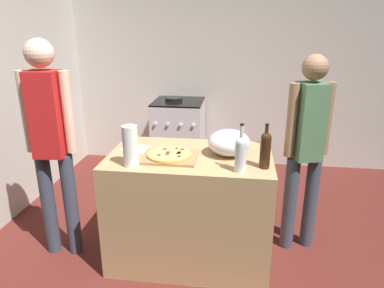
% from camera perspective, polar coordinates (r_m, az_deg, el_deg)
% --- Properties ---
extents(ground_plane, '(4.45, 3.32, 0.02)m').
position_cam_1_polar(ground_plane, '(3.73, 3.05, -10.62)').
color(ground_plane, '#511E19').
extents(kitchen_wall_rear, '(4.45, 0.10, 2.60)m').
position_cam_1_polar(kitchen_wall_rear, '(4.68, 4.79, 12.39)').
color(kitchen_wall_rear, '#BCB7AD').
rests_on(kitchen_wall_rear, ground_plane).
extents(kitchen_wall_left, '(0.10, 3.32, 2.60)m').
position_cam_1_polar(kitchen_wall_left, '(3.96, -26.83, 9.25)').
color(kitchen_wall_left, '#BCB7AD').
rests_on(kitchen_wall_left, ground_plane).
extents(counter, '(1.23, 0.76, 0.89)m').
position_cam_1_polar(counter, '(2.85, -0.27, -10.09)').
color(counter, tan).
rests_on(counter, ground_plane).
extents(cutting_board, '(0.40, 0.32, 0.02)m').
position_cam_1_polar(cutting_board, '(2.60, -3.65, -2.10)').
color(cutting_board, '#9E7247').
rests_on(cutting_board, counter).
extents(pizza, '(0.33, 0.33, 0.03)m').
position_cam_1_polar(pizza, '(2.59, -3.64, -1.67)').
color(pizza, tan).
rests_on(pizza, cutting_board).
extents(mixing_bowl, '(0.32, 0.32, 0.19)m').
position_cam_1_polar(mixing_bowl, '(2.65, 5.99, 0.24)').
color(mixing_bowl, '#B2B2B7').
rests_on(mixing_bowl, counter).
extents(paper_towel_roll, '(0.11, 0.11, 0.29)m').
position_cam_1_polar(paper_towel_roll, '(2.45, -9.91, -0.34)').
color(paper_towel_roll, white).
rests_on(paper_towel_roll, counter).
extents(wine_bottle_clear, '(0.07, 0.07, 0.31)m').
position_cam_1_polar(wine_bottle_clear, '(2.43, 11.75, -0.73)').
color(wine_bottle_clear, '#331E0F').
rests_on(wine_bottle_clear, counter).
extents(wine_bottle_dark, '(0.08, 0.08, 0.33)m').
position_cam_1_polar(wine_bottle_dark, '(2.34, 7.86, -1.37)').
color(wine_bottle_dark, silver).
rests_on(wine_bottle_dark, counter).
extents(recipe_sheet, '(0.24, 0.20, 0.00)m').
position_cam_1_polar(recipe_sheet, '(2.83, -8.91, -0.66)').
color(recipe_sheet, white).
rests_on(recipe_sheet, counter).
extents(stove, '(0.61, 0.63, 0.96)m').
position_cam_1_polar(stove, '(4.52, -2.15, 1.32)').
color(stove, '#B7B7BC').
rests_on(stove, ground_plane).
extents(person_in_stripes, '(0.39, 0.22, 1.73)m').
position_cam_1_polar(person_in_stripes, '(2.89, -21.87, 1.05)').
color(person_in_stripes, '#383D4C').
rests_on(person_in_stripes, ground_plane).
extents(person_in_red, '(0.35, 0.25, 1.62)m').
position_cam_1_polar(person_in_red, '(2.93, 18.00, -0.04)').
color(person_in_red, '#383D4C').
rests_on(person_in_red, ground_plane).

